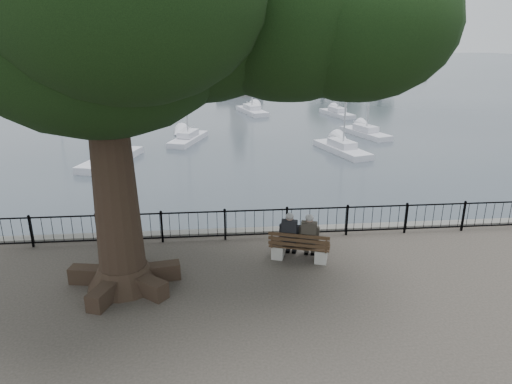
{
  "coord_description": "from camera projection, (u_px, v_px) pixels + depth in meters",
  "views": [
    {
      "loc": [
        -1.23,
        -11.03,
        6.24
      ],
      "look_at": [
        0.0,
        2.5,
        1.6
      ],
      "focal_mm": 32.0,
      "sensor_mm": 36.0,
      "label": 1
    }
  ],
  "objects": [
    {
      "name": "harbor",
      "position": [
        255.0,
        246.0,
        15.51
      ],
      "size": [
        260.0,
        260.0,
        1.2
      ],
      "color": "#605E58",
      "rests_on": "ground"
    },
    {
      "name": "sailboat_e",
      "position": [
        60.0,
        119.0,
        40.09
      ],
      "size": [
        1.91,
        5.1,
        11.58
      ],
      "color": "silver",
      "rests_on": "ground"
    },
    {
      "name": "sailboat_h",
      "position": [
        176.0,
        107.0,
        47.07
      ],
      "size": [
        1.98,
        5.55,
        11.57
      ],
      "color": "silver",
      "rests_on": "ground"
    },
    {
      "name": "far_shore",
      "position": [
        351.0,
        54.0,
        88.62
      ],
      "size": [
        30.0,
        8.6,
        9.18
      ],
      "color": "#36312C",
      "rests_on": "ground"
    },
    {
      "name": "lion_monument",
      "position": [
        238.0,
        77.0,
        59.36
      ],
      "size": [
        5.92,
        5.92,
        8.75
      ],
      "color": "#605E58",
      "rests_on": "ground"
    },
    {
      "name": "sailboat_d",
      "position": [
        365.0,
        132.0,
        35.02
      ],
      "size": [
        2.91,
        5.1,
        8.91
      ],
      "color": "silver",
      "rests_on": "ground"
    },
    {
      "name": "sailboat_c",
      "position": [
        342.0,
        148.0,
        29.95
      ],
      "size": [
        2.84,
        5.34,
        9.83
      ],
      "color": "silver",
      "rests_on": "ground"
    },
    {
      "name": "person_left",
      "position": [
        290.0,
        237.0,
        13.38
      ],
      "size": [
        0.57,
        0.8,
        1.47
      ],
      "color": "black",
      "rests_on": "ground"
    },
    {
      "name": "person_right",
      "position": [
        309.0,
        238.0,
        13.26
      ],
      "size": [
        0.57,
        0.8,
        1.47
      ],
      "color": "#292622",
      "rests_on": "ground"
    },
    {
      "name": "sailboat_a",
      "position": [
        111.0,
        158.0,
        27.49
      ],
      "size": [
        3.14,
        5.77,
        9.44
      ],
      "color": "silver",
      "rests_on": "ground"
    },
    {
      "name": "railing",
      "position": [
        256.0,
        223.0,
        14.69
      ],
      "size": [
        22.06,
        0.06,
        1.0
      ],
      "color": "black",
      "rests_on": "ground"
    },
    {
      "name": "sailboat_b",
      "position": [
        188.0,
        138.0,
        33.01
      ],
      "size": [
        2.8,
        5.02,
        9.73
      ],
      "color": "silver",
      "rests_on": "ground"
    },
    {
      "name": "sailboat_f",
      "position": [
        252.0,
        110.0,
        45.31
      ],
      "size": [
        2.95,
        5.73,
        11.23
      ],
      "color": "silver",
      "rests_on": "ground"
    },
    {
      "name": "bench",
      "position": [
        299.0,
        250.0,
        13.34
      ],
      "size": [
        1.84,
        1.04,
        0.93
      ],
      "color": "#9F9D95",
      "rests_on": "ground"
    },
    {
      "name": "sailboat_g",
      "position": [
        337.0,
        112.0,
        44.0
      ],
      "size": [
        2.51,
        4.94,
        9.03
      ],
      "color": "silver",
      "rests_on": "ground"
    }
  ]
}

